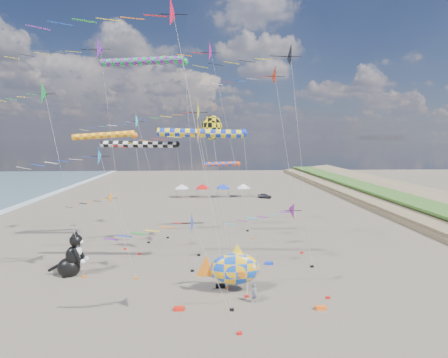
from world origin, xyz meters
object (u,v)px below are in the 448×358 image
child_green (223,280)px  parked_car (265,196)px  fish_inflatable (234,269)px  person_adult (254,293)px  cat_inflatable (71,254)px  child_blue (213,273)px

child_green → parked_car: bearing=93.3°
parked_car → fish_inflatable: bearing=-167.6°
fish_inflatable → person_adult: 2.99m
child_green → parked_car: parked_car is taller
parked_car → cat_inflatable: bearing=173.4°
cat_inflatable → person_adult: bearing=-18.5°
child_blue → fish_inflatable: bearing=-78.6°
cat_inflatable → fish_inflatable: (16.78, -5.05, -0.03)m
person_adult → child_blue: (-3.54, 5.81, -0.39)m
cat_inflatable → person_adult: (18.37, -7.10, -1.50)m
cat_inflatable → child_blue: size_ratio=4.94×
fish_inflatable → parked_car: bearing=77.2°
person_adult → child_green: (-2.57, 3.75, -0.32)m
fish_inflatable → parked_car: fish_inflatable is taller
fish_inflatable → person_adult: size_ratio=3.48×
cat_inflatable → child_green: 16.25m
child_green → child_blue: 2.28m
child_blue → child_green: bearing=-80.9°
child_green → parked_car: size_ratio=0.33×
cat_inflatable → child_green: size_ratio=4.25×
cat_inflatable → child_blue: cat_inflatable is taller
child_green → fish_inflatable: bearing=-42.4°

